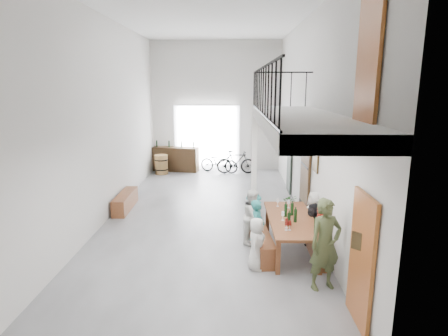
{
  "coord_description": "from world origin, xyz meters",
  "views": [
    {
      "loc": [
        0.72,
        -10.21,
        3.67
      ],
      "look_at": [
        0.5,
        -0.5,
        1.51
      ],
      "focal_mm": 30.0,
      "sensor_mm": 36.0,
      "label": 1
    }
  ],
  "objects_px": {
    "tasting_table": "(291,222)",
    "host_standing": "(325,244)",
    "oak_barrel": "(161,164)",
    "serving_counter": "(176,159)",
    "bench_inner": "(260,240)",
    "bicycle_near": "(219,162)",
    "side_bench": "(125,201)"
  },
  "relations": [
    {
      "from": "tasting_table",
      "to": "oak_barrel",
      "type": "height_order",
      "value": "oak_barrel"
    },
    {
      "from": "tasting_table",
      "to": "host_standing",
      "type": "relative_size",
      "value": 1.42
    },
    {
      "from": "serving_counter",
      "to": "bicycle_near",
      "type": "xyz_separation_m",
      "value": [
        1.9,
        -0.24,
        -0.07
      ]
    },
    {
      "from": "oak_barrel",
      "to": "serving_counter",
      "type": "bearing_deg",
      "value": 49.23
    },
    {
      "from": "bench_inner",
      "to": "host_standing",
      "type": "height_order",
      "value": "host_standing"
    },
    {
      "from": "side_bench",
      "to": "oak_barrel",
      "type": "relative_size",
      "value": 2.1
    },
    {
      "from": "tasting_table",
      "to": "side_bench",
      "type": "relative_size",
      "value": 1.42
    },
    {
      "from": "oak_barrel",
      "to": "bicycle_near",
      "type": "xyz_separation_m",
      "value": [
        2.41,
        0.35,
        0.04
      ]
    },
    {
      "from": "host_standing",
      "to": "bench_inner",
      "type": "bearing_deg",
      "value": 103.95
    },
    {
      "from": "oak_barrel",
      "to": "host_standing",
      "type": "relative_size",
      "value": 0.47
    },
    {
      "from": "tasting_table",
      "to": "host_standing",
      "type": "height_order",
      "value": "host_standing"
    },
    {
      "from": "tasting_table",
      "to": "bench_inner",
      "type": "relative_size",
      "value": 1.16
    },
    {
      "from": "bench_inner",
      "to": "side_bench",
      "type": "bearing_deg",
      "value": 139.12
    },
    {
      "from": "bench_inner",
      "to": "host_standing",
      "type": "bearing_deg",
      "value": -62.48
    },
    {
      "from": "tasting_table",
      "to": "oak_barrel",
      "type": "xyz_separation_m",
      "value": [
        -4.29,
        7.42,
        -0.3
      ]
    },
    {
      "from": "serving_counter",
      "to": "host_standing",
      "type": "relative_size",
      "value": 1.15
    },
    {
      "from": "side_bench",
      "to": "serving_counter",
      "type": "distance_m",
      "value": 5.22
    },
    {
      "from": "tasting_table",
      "to": "side_bench",
      "type": "bearing_deg",
      "value": 147.2
    },
    {
      "from": "bench_inner",
      "to": "oak_barrel",
      "type": "xyz_separation_m",
      "value": [
        -3.62,
        7.33,
        0.17
      ]
    },
    {
      "from": "tasting_table",
      "to": "host_standing",
      "type": "bearing_deg",
      "value": -76.97
    },
    {
      "from": "host_standing",
      "to": "bicycle_near",
      "type": "bearing_deg",
      "value": 84.77
    },
    {
      "from": "oak_barrel",
      "to": "side_bench",
      "type": "bearing_deg",
      "value": -93.01
    },
    {
      "from": "tasting_table",
      "to": "bench_inner",
      "type": "bearing_deg",
      "value": 172.04
    },
    {
      "from": "bench_inner",
      "to": "host_standing",
      "type": "xyz_separation_m",
      "value": [
        1.04,
        -1.62,
        0.62
      ]
    },
    {
      "from": "serving_counter",
      "to": "host_standing",
      "type": "height_order",
      "value": "host_standing"
    },
    {
      "from": "tasting_table",
      "to": "bicycle_near",
      "type": "xyz_separation_m",
      "value": [
        -1.88,
        7.77,
        -0.26
      ]
    },
    {
      "from": "bench_inner",
      "to": "bicycle_near",
      "type": "relative_size",
      "value": 1.23
    },
    {
      "from": "serving_counter",
      "to": "host_standing",
      "type": "xyz_separation_m",
      "value": [
        4.15,
        -9.54,
        0.34
      ]
    },
    {
      "from": "bicycle_near",
      "to": "oak_barrel",
      "type": "bearing_deg",
      "value": 119.37
    },
    {
      "from": "tasting_table",
      "to": "side_bench",
      "type": "distance_m",
      "value": 5.38
    },
    {
      "from": "bench_inner",
      "to": "bicycle_near",
      "type": "xyz_separation_m",
      "value": [
        -1.21,
        7.68,
        0.21
      ]
    },
    {
      "from": "side_bench",
      "to": "bicycle_near",
      "type": "relative_size",
      "value": 1.0
    }
  ]
}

